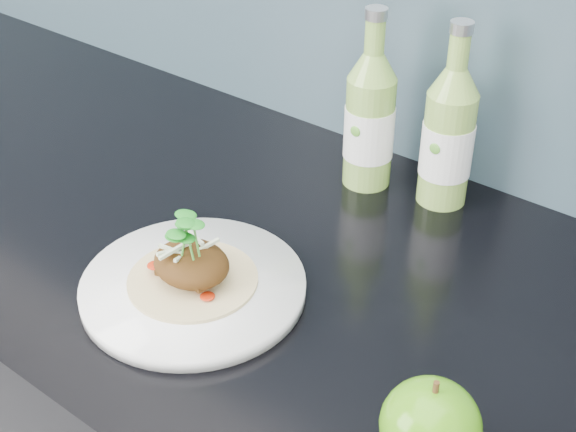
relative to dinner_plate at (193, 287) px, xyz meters
name	(u,v)px	position (x,y,z in m)	size (l,w,h in m)	color
dinner_plate	(193,287)	(0.00, 0.00, 0.00)	(0.27, 0.27, 0.02)	white
pork_taco	(191,260)	(0.00, 0.00, 0.04)	(0.14, 0.14, 0.09)	tan
green_apple	(430,426)	(0.30, -0.04, 0.03)	(0.10, 0.10, 0.09)	#2D810E
cider_bottle_left	(370,120)	(0.02, 0.30, 0.08)	(0.08, 0.08, 0.23)	#80AD48
cider_bottle_right	(448,137)	(0.11, 0.32, 0.08)	(0.06, 0.06, 0.23)	#85B049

